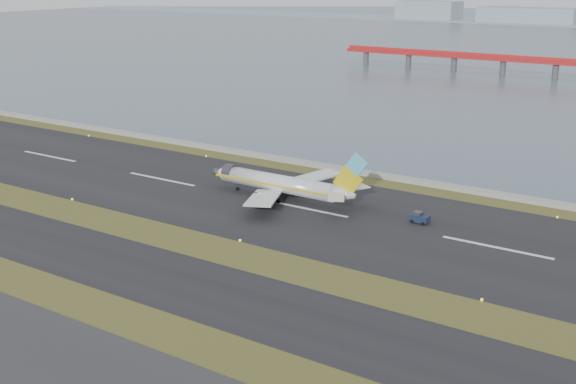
% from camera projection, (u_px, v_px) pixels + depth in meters
% --- Properties ---
extents(ground, '(1000.00, 1000.00, 0.00)m').
position_uv_depth(ground, '(214.00, 255.00, 125.00)').
color(ground, '#3B4418').
rests_on(ground, ground).
extents(taxiway_strip, '(1000.00, 18.00, 0.10)m').
position_uv_depth(taxiway_strip, '(167.00, 278.00, 115.39)').
color(taxiway_strip, black).
rests_on(taxiway_strip, ground).
extents(runway_strip, '(1000.00, 45.00, 0.10)m').
position_uv_depth(runway_strip, '(306.00, 209.00, 148.95)').
color(runway_strip, black).
rests_on(runway_strip, ground).
extents(seawall, '(1000.00, 2.50, 1.00)m').
position_uv_depth(seawall, '(372.00, 174.00, 172.79)').
color(seawall, gray).
rests_on(seawall, ground).
extents(airliner, '(38.52, 32.89, 12.80)m').
position_uv_depth(airliner, '(284.00, 184.00, 153.85)').
color(airliner, silver).
rests_on(airliner, ground).
extents(pushback_tug, '(3.67, 2.30, 2.28)m').
position_uv_depth(pushback_tug, '(420.00, 218.00, 140.22)').
color(pushback_tug, '#16203D').
rests_on(pushback_tug, ground).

